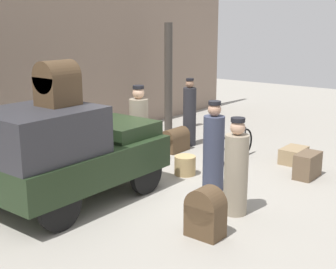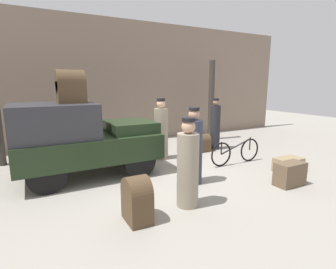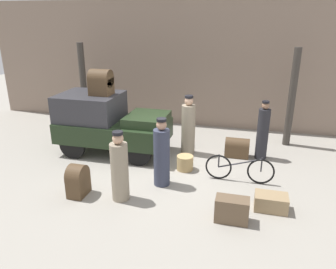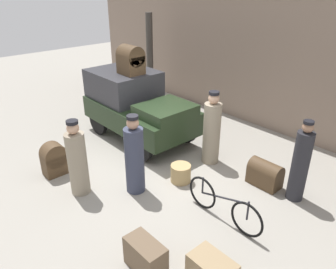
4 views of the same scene
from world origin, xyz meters
name	(u,v)px [view 2 (image 2 of 4)]	position (x,y,z in m)	size (l,w,h in m)	color
ground_plane	(165,174)	(0.00, 0.00, 0.00)	(30.00, 30.00, 0.00)	gray
station_building_facade	(113,82)	(0.00, 4.08, 2.25)	(16.00, 0.15, 4.50)	gray
canopy_pillar_right	(211,101)	(3.51, 2.78, 1.54)	(0.23, 0.23, 3.08)	#38332D
truck	(80,137)	(-1.83, 0.81, 0.96)	(3.25, 1.67, 1.78)	black
bicycle	(236,152)	(2.15, -0.18, 0.34)	(1.71, 0.04, 0.71)	black
wicker_basket	(186,161)	(0.69, 0.14, 0.20)	(0.45, 0.45, 0.40)	tan
porter_with_bicycle	(215,126)	(2.69, 1.45, 0.80)	(0.33, 0.33, 1.73)	#232328
porter_lifting_near_truck	(188,167)	(-0.42, -1.71, 0.74)	(0.40, 0.40, 1.64)	gray
conductor_in_dark_uniform	(193,149)	(0.30, -0.81, 0.78)	(0.40, 0.40, 1.71)	#33384C
porter_standing_middle	(161,132)	(0.55, 1.28, 0.82)	(0.41, 0.41, 1.80)	gray
trunk_large_brown	(137,199)	(-1.44, -1.79, 0.38)	(0.37, 0.54, 0.77)	#4C3823
suitcase_black_upright	(199,143)	(2.01, 1.39, 0.28)	(0.70, 0.40, 0.57)	#4C3823
trunk_wicker_pale	(290,174)	(2.10, -1.95, 0.26)	(0.68, 0.36, 0.52)	brown
suitcase_small_leather	(288,165)	(2.89, -1.31, 0.17)	(0.70, 0.45, 0.35)	#937A56
trunk_on_truck_roof	(71,87)	(-1.96, 0.81, 2.15)	(0.60, 0.53, 0.74)	#4C3823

